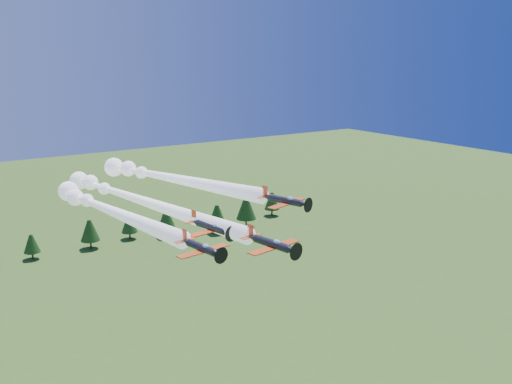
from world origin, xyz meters
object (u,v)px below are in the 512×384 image
plane_slot (212,227)px  plane_right (167,177)px  plane_left (106,209)px  plane_lead (137,199)px

plane_slot → plane_right: bearing=71.8°
plane_left → plane_right: (12.41, 2.71, 3.35)m
plane_left → plane_lead: bearing=16.8°
plane_right → plane_lead: bearing=159.4°
plane_lead → plane_slot: 21.83m
plane_lead → plane_right: plane_right is taller
plane_lead → plane_left: plane_lead is taller
plane_left → plane_slot: (9.42, -18.56, -0.03)m
plane_lead → plane_right: 6.70m
plane_lead → plane_left: size_ratio=1.30×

